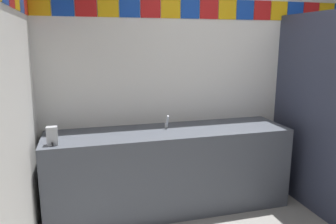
{
  "coord_description": "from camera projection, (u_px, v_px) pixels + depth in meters",
  "views": [
    {
      "loc": [
        -1.64,
        -1.67,
        1.7
      ],
      "look_at": [
        -0.92,
        1.01,
        1.09
      ],
      "focal_mm": 34.52,
      "sensor_mm": 36.0,
      "label": 1
    }
  ],
  "objects": [
    {
      "name": "wall_back",
      "position": [
        231.0,
        80.0,
        3.64
      ],
      "size": [
        4.16,
        0.09,
        2.53
      ],
      "color": "white",
      "rests_on": "ground_plane"
    },
    {
      "name": "vanity_counter",
      "position": [
        169.0,
        169.0,
        3.29
      ],
      "size": [
        2.41,
        0.62,
        0.83
      ],
      "color": "#4C515B",
      "rests_on": "ground_plane"
    },
    {
      "name": "faucet_center",
      "position": [
        167.0,
        123.0,
        3.27
      ],
      "size": [
        0.04,
        0.1,
        0.14
      ],
      "color": "silver",
      "rests_on": "vanity_counter"
    },
    {
      "name": "soap_dispenser",
      "position": [
        52.0,
        136.0,
        2.73
      ],
      "size": [
        0.09,
        0.09,
        0.16
      ],
      "color": "#B7BABF",
      "rests_on": "vanity_counter"
    }
  ]
}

